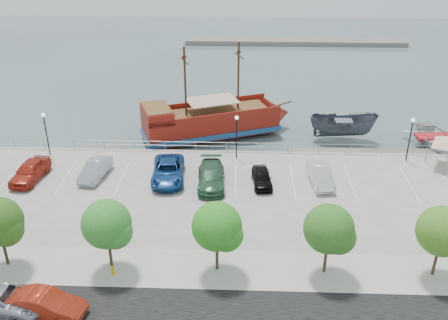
{
  "coord_description": "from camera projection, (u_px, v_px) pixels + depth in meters",
  "views": [
    {
      "loc": [
        0.44,
        -36.01,
        21.3
      ],
      "look_at": [
        -1.0,
        2.0,
        2.0
      ],
      "focal_mm": 40.0,
      "sensor_mm": 36.0,
      "label": 1
    }
  ],
  "objects": [
    {
      "name": "parked_car_c",
      "position": [
        168.0,
        171.0,
        43.38
      ],
      "size": [
        3.17,
        6.04,
        1.62
      ],
      "primitive_type": "imported",
      "rotation": [
        0.0,
        0.0,
        0.08
      ],
      "color": "navy",
      "rests_on": "land_slab"
    },
    {
      "name": "tree_c",
      "position": [
        109.0,
        226.0,
        31.54
      ],
      "size": [
        3.3,
        3.2,
        5.0
      ],
      "color": "#473321",
      "rests_on": "sidewalk"
    },
    {
      "name": "parked_car_f",
      "position": [
        320.0,
        175.0,
        42.84
      ],
      "size": [
        2.07,
        4.79,
        1.53
      ],
      "primitive_type": "imported",
      "rotation": [
        0.0,
        0.0,
        0.1
      ],
      "color": "silver",
      "rests_on": "land_slab"
    },
    {
      "name": "pirate_ship",
      "position": [
        221.0,
        120.0,
        53.79
      ],
      "size": [
        16.98,
        10.25,
        10.58
      ],
      "rotation": [
        0.0,
        0.0,
        0.38
      ],
      "color": "maroon",
      "rests_on": "ground"
    },
    {
      "name": "dock_east",
      "position": [
        399.0,
        155.0,
        49.75
      ],
      "size": [
        7.68,
        2.48,
        0.43
      ],
      "primitive_type": "cube",
      "rotation": [
        0.0,
        0.0,
        0.04
      ],
      "color": "slate",
      "rests_on": "ground"
    },
    {
      "name": "lamp_post_left",
      "position": [
        45.0,
        126.0,
        46.81
      ],
      "size": [
        0.36,
        0.36,
        4.28
      ],
      "color": "black",
      "rests_on": "land_slab"
    },
    {
      "name": "seawall_railing",
      "position": [
        237.0,
        147.0,
        48.45
      ],
      "size": [
        50.0,
        0.06,
        1.0
      ],
      "color": "gray",
      "rests_on": "land_slab"
    },
    {
      "name": "ground",
      "position": [
        235.0,
        202.0,
        42.19
      ],
      "size": [
        160.0,
        160.0,
        0.0
      ],
      "primitive_type": "plane",
      "color": "#40504D"
    },
    {
      "name": "lamp_post_mid",
      "position": [
        237.0,
        129.0,
        46.2
      ],
      "size": [
        0.36,
        0.36,
        4.28
      ],
      "color": "black",
      "rests_on": "land_slab"
    },
    {
      "name": "patrol_boat",
      "position": [
        343.0,
        128.0,
        52.95
      ],
      "size": [
        7.16,
        2.88,
        2.74
      ],
      "primitive_type": "imported",
      "rotation": [
        0.0,
        0.0,
        1.54
      ],
      "color": "#414750",
      "rests_on": "ground"
    },
    {
      "name": "street_sedan",
      "position": [
        47.0,
        304.0,
        28.92
      ],
      "size": [
        4.75,
        2.41,
        1.49
      ],
      "primitive_type": "imported",
      "rotation": [
        0.0,
        0.0,
        1.38
      ],
      "color": "#AC2814",
      "rests_on": "street"
    },
    {
      "name": "tree_b",
      "position": [
        0.0,
        224.0,
        31.77
      ],
      "size": [
        3.3,
        3.2,
        5.0
      ],
      "color": "#473321",
      "rests_on": "sidewalk"
    },
    {
      "name": "street_van",
      "position": [
        3.0,
        299.0,
        29.24
      ],
      "size": [
        5.76,
        3.2,
        1.52
      ],
      "primitive_type": "imported",
      "rotation": [
        0.0,
        0.0,
        1.44
      ],
      "color": "#8E96A0",
      "rests_on": "street"
    },
    {
      "name": "tree_f",
      "position": [
        445.0,
        233.0,
        30.83
      ],
      "size": [
        3.3,
        3.2,
        5.0
      ],
      "color": "#473321",
      "rests_on": "sidewalk"
    },
    {
      "name": "tree_e",
      "position": [
        331.0,
        231.0,
        31.06
      ],
      "size": [
        3.3,
        3.2,
        5.0
      ],
      "color": "#473321",
      "rests_on": "sidewalk"
    },
    {
      "name": "dock_west",
      "position": [
        92.0,
        150.0,
        50.81
      ],
      "size": [
        6.38,
        4.02,
        0.35
      ],
      "primitive_type": "cube",
      "rotation": [
        0.0,
        0.0,
        0.4
      ],
      "color": "slate",
      "rests_on": "ground"
    },
    {
      "name": "sidewalk",
      "position": [
        232.0,
        269.0,
        32.82
      ],
      "size": [
        100.0,
        4.0,
        0.05
      ],
      "primitive_type": "cube",
      "color": "#B2AC9D",
      "rests_on": "land_slab"
    },
    {
      "name": "lamp_post_right",
      "position": [
        411.0,
        132.0,
        45.66
      ],
      "size": [
        0.36,
        0.36,
        4.28
      ],
      "color": "black",
      "rests_on": "land_slab"
    },
    {
      "name": "parked_car_a",
      "position": [
        30.0,
        171.0,
        43.34
      ],
      "size": [
        2.55,
        5.11,
        1.67
      ],
      "primitive_type": "imported",
      "rotation": [
        0.0,
        0.0,
        -0.12
      ],
      "color": "#A62817",
      "rests_on": "land_slab"
    },
    {
      "name": "parked_car_b",
      "position": [
        95.0,
        170.0,
        43.79
      ],
      "size": [
        2.21,
        4.64,
        1.47
      ],
      "primitive_type": "imported",
      "rotation": [
        0.0,
        0.0,
        -0.15
      ],
      "color": "#9A9FA9",
      "rests_on": "land_slab"
    },
    {
      "name": "fire_hydrant",
      "position": [
        113.0,
        270.0,
        32.2
      ],
      "size": [
        0.24,
        0.24,
        0.69
      ],
      "rotation": [
        0.0,
        0.0,
        0.1
      ],
      "color": "#D4B004",
      "rests_on": "sidewalk"
    },
    {
      "name": "far_shore",
      "position": [
        295.0,
        42.0,
        90.69
      ],
      "size": [
        40.0,
        3.0,
        0.8
      ],
      "primitive_type": "cube",
      "color": "slate",
      "rests_on": "ground"
    },
    {
      "name": "tree_d",
      "position": [
        219.0,
        228.0,
        31.3
      ],
      "size": [
        3.3,
        3.2,
        5.0
      ],
      "color": "#473321",
      "rests_on": "sidewalk"
    },
    {
      "name": "speedboat",
      "position": [
        435.0,
        140.0,
        51.82
      ],
      "size": [
        5.64,
        7.52,
        1.48
      ],
      "primitive_type": "imported",
      "rotation": [
        0.0,
        0.0,
        0.08
      ],
      "color": "silver",
      "rests_on": "ground"
    },
    {
      "name": "parked_car_d",
      "position": [
        211.0,
        176.0,
        42.52
      ],
      "size": [
        2.56,
        5.68,
        1.62
      ],
      "primitive_type": "imported",
      "rotation": [
        0.0,
        0.0,
        0.05
      ],
      "color": "#2C5738",
      "rests_on": "land_slab"
    },
    {
      "name": "dock_mid",
      "position": [
        330.0,
        154.0,
        49.98
      ],
      "size": [
        7.49,
        2.29,
        0.43
      ],
      "primitive_type": "cube",
      "rotation": [
        0.0,
        0.0,
        0.02
      ],
      "color": "gray",
      "rests_on": "ground"
    },
    {
      "name": "parked_car_e",
      "position": [
        262.0,
        178.0,
        42.65
      ],
      "size": [
        1.91,
        4.02,
        1.33
      ],
      "primitive_type": "imported",
      "rotation": [
        0.0,
        0.0,
        0.09
      ],
      "color": "black",
      "rests_on": "land_slab"
    }
  ]
}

